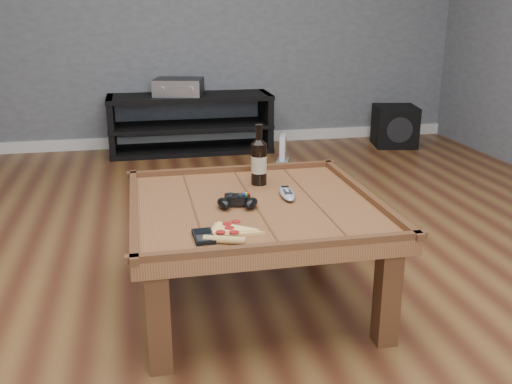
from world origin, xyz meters
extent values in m
plane|color=#462314|center=(0.00, 0.00, 0.00)|extent=(6.00, 6.00, 0.00)
cube|color=silver|center=(0.00, 2.99, 0.05)|extent=(5.00, 0.02, 0.10)
cube|color=brown|center=(0.00, 0.00, 0.42)|extent=(1.00, 1.00, 0.06)
cube|color=#3C1D10|center=(-0.42, -0.42, 0.20)|extent=(0.08, 0.08, 0.39)
cube|color=#3C1D10|center=(0.42, -0.42, 0.20)|extent=(0.08, 0.08, 0.39)
cube|color=#3C1D10|center=(-0.42, 0.42, 0.20)|extent=(0.08, 0.08, 0.39)
cube|color=#3C1D10|center=(0.42, 0.42, 0.20)|extent=(0.08, 0.08, 0.39)
cube|color=#3C1D10|center=(0.00, 0.48, 0.46)|extent=(1.03, 0.03, 0.03)
cube|color=#3C1D10|center=(0.00, -0.48, 0.46)|extent=(1.03, 0.03, 0.03)
cube|color=#3C1D10|center=(0.48, 0.00, 0.46)|extent=(0.03, 1.03, 0.03)
cube|color=#3C1D10|center=(-0.48, 0.00, 0.46)|extent=(0.03, 1.03, 0.03)
cube|color=black|center=(0.00, 2.75, 0.48)|extent=(1.40, 0.45, 0.04)
cube|color=black|center=(0.00, 2.75, 0.23)|extent=(1.40, 0.45, 0.03)
cube|color=black|center=(0.00, 2.75, 0.02)|extent=(1.40, 0.45, 0.04)
cube|color=black|center=(-0.67, 2.75, 0.25)|extent=(0.05, 0.44, 0.50)
cube|color=black|center=(0.67, 2.75, 0.25)|extent=(0.05, 0.44, 0.50)
cylinder|color=black|center=(0.08, 0.25, 0.54)|extent=(0.07, 0.07, 0.19)
cone|color=black|center=(0.08, 0.25, 0.65)|extent=(0.07, 0.07, 0.03)
cylinder|color=black|center=(0.08, 0.25, 0.69)|extent=(0.03, 0.03, 0.07)
cylinder|color=black|center=(0.08, 0.25, 0.72)|extent=(0.04, 0.04, 0.01)
cylinder|color=tan|center=(0.08, 0.25, 0.54)|extent=(0.07, 0.07, 0.08)
cube|color=black|center=(-0.07, -0.01, 0.48)|extent=(0.11, 0.08, 0.04)
ellipsoid|color=black|center=(-0.13, -0.04, 0.47)|extent=(0.06, 0.10, 0.04)
ellipsoid|color=black|center=(-0.02, -0.06, 0.47)|extent=(0.09, 0.10, 0.04)
cylinder|color=black|center=(-0.10, 0.00, 0.50)|extent=(0.02, 0.02, 0.01)
cylinder|color=black|center=(-0.06, -0.03, 0.50)|extent=(0.02, 0.02, 0.01)
cylinder|color=yellow|center=(-0.03, 0.00, 0.50)|extent=(0.01, 0.01, 0.01)
cylinder|color=red|center=(-0.02, -0.01, 0.50)|extent=(0.01, 0.01, 0.01)
cylinder|color=#0C33CC|center=(-0.04, -0.01, 0.50)|extent=(0.01, 0.01, 0.01)
cylinder|color=#0C9919|center=(-0.04, -0.02, 0.50)|extent=(0.01, 0.01, 0.01)
cylinder|color=tan|center=(-0.18, -0.39, 0.46)|extent=(0.15, 0.07, 0.03)
cylinder|color=maroon|center=(-0.19, -0.33, 0.47)|extent=(0.03, 0.03, 0.00)
cylinder|color=maroon|center=(-0.14, -0.34, 0.47)|extent=(0.03, 0.03, 0.00)
cylinder|color=maroon|center=(-0.15, -0.30, 0.47)|extent=(0.03, 0.03, 0.00)
cylinder|color=maroon|center=(-0.15, -0.26, 0.47)|extent=(0.03, 0.03, 0.00)
cylinder|color=maroon|center=(-0.12, -0.24, 0.47)|extent=(0.03, 0.03, 0.00)
cube|color=black|center=(-0.25, -0.33, 0.46)|extent=(0.07, 0.13, 0.02)
cube|color=black|center=(-0.25, -0.30, 0.47)|extent=(0.05, 0.05, 0.00)
cube|color=black|center=(-0.25, -0.37, 0.47)|extent=(0.06, 0.06, 0.00)
ellipsoid|color=#90959C|center=(0.16, 0.05, 0.46)|extent=(0.08, 0.20, 0.03)
cube|color=black|center=(0.16, 0.11, 0.48)|extent=(0.03, 0.03, 0.00)
cube|color=black|center=(0.15, 0.04, 0.48)|extent=(0.04, 0.07, 0.00)
cube|color=black|center=(-0.09, 2.75, 0.57)|extent=(0.46, 0.41, 0.14)
cube|color=#B7BAC2|center=(-0.13, 2.59, 0.57)|extent=(0.39, 0.11, 0.14)
cylinder|color=#B7BAC2|center=(-0.25, 2.62, 0.57)|extent=(0.05, 0.03, 0.05)
cylinder|color=#B7BAC2|center=(-0.01, 2.56, 0.57)|extent=(0.05, 0.03, 0.05)
cube|color=black|center=(1.85, 2.59, 0.18)|extent=(0.43, 0.43, 0.36)
cylinder|color=black|center=(1.81, 2.41, 0.18)|extent=(0.23, 0.05, 0.23)
cube|color=gray|center=(0.71, 2.26, 0.01)|extent=(0.15, 0.20, 0.02)
cube|color=white|center=(0.71, 2.26, 0.12)|extent=(0.09, 0.16, 0.20)
camera|label=1|loc=(-0.44, -2.17, 1.22)|focal=40.00mm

